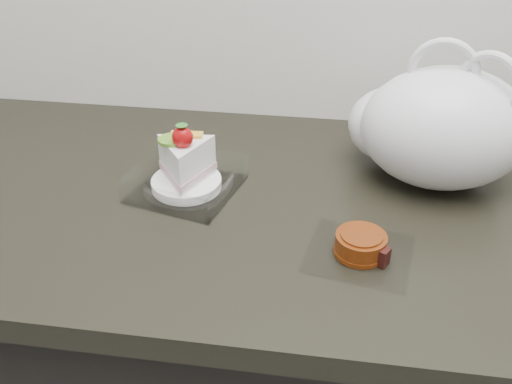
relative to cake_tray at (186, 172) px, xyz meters
The scene contains 3 objects.
cake_tray is the anchor object (origin of this frame).
mooncake_wrap 0.31m from the cake_tray, 24.63° to the right, with size 0.16×0.16×0.03m.
plastic_bag 0.41m from the cake_tray, 13.88° to the left, with size 0.33×0.29×0.24m.
Camera 1 is at (-0.09, 0.92, 1.40)m, focal length 40.00 mm.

